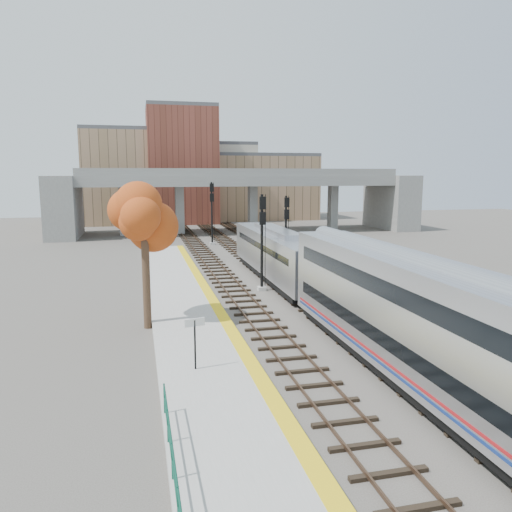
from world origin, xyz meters
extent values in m
plane|color=#47423D|center=(0.00, 0.00, 0.00)|extent=(160.00, 160.00, 0.00)
cube|color=#9E9E99|center=(-7.25, 0.00, 0.17)|extent=(4.50, 60.00, 0.35)
cube|color=yellow|center=(-5.35, 0.00, 0.35)|extent=(0.70, 60.00, 0.01)
cube|color=black|center=(-3.20, 12.50, 0.07)|extent=(2.50, 95.00, 0.14)
cube|color=brown|center=(-3.92, 12.50, 0.18)|extent=(0.07, 95.00, 0.14)
cube|color=brown|center=(-2.48, 12.50, 0.18)|extent=(0.07, 95.00, 0.14)
cube|color=black|center=(1.00, 12.50, 0.07)|extent=(2.50, 95.00, 0.14)
cube|color=brown|center=(0.28, 12.50, 0.18)|extent=(0.07, 95.00, 0.14)
cube|color=brown|center=(1.72, 12.50, 0.18)|extent=(0.07, 95.00, 0.14)
cube|color=black|center=(5.00, 12.50, 0.07)|extent=(2.50, 95.00, 0.14)
cube|color=brown|center=(4.28, 12.50, 0.18)|extent=(0.07, 95.00, 0.14)
cube|color=brown|center=(5.72, 12.50, 0.18)|extent=(0.07, 95.00, 0.14)
cube|color=slate|center=(5.00, 45.00, 7.75)|extent=(46.00, 10.00, 1.50)
cube|color=slate|center=(5.00, 40.20, 9.00)|extent=(46.00, 0.20, 1.00)
cube|color=slate|center=(5.00, 49.80, 9.00)|extent=(46.00, 0.20, 1.00)
cube|color=slate|center=(-12.00, 45.00, 3.50)|extent=(1.20, 1.60, 7.00)
cube|color=slate|center=(-4.00, 45.00, 3.50)|extent=(1.20, 1.60, 7.00)
cube|color=slate|center=(7.00, 45.00, 3.50)|extent=(1.20, 1.60, 7.00)
cube|color=slate|center=(20.00, 45.00, 3.50)|extent=(1.20, 1.60, 7.00)
cube|color=slate|center=(-20.00, 45.00, 4.25)|extent=(4.00, 12.00, 8.50)
cube|color=slate|center=(30.00, 45.00, 4.25)|extent=(4.00, 12.00, 8.50)
cube|color=#A17C5D|center=(-10.00, 65.00, 8.00)|extent=(18.00, 14.00, 16.00)
cube|color=#4C4C4F|center=(-10.00, 65.00, 16.30)|extent=(18.00, 14.00, 0.60)
cube|color=beige|center=(4.00, 70.00, 7.00)|extent=(16.00, 16.00, 14.00)
cube|color=#4C4C4F|center=(4.00, 70.00, 14.30)|extent=(16.00, 16.00, 0.60)
cube|color=brown|center=(-2.00, 62.00, 10.00)|extent=(12.00, 10.00, 20.00)
cube|color=#4C4C4F|center=(-2.00, 62.00, 20.30)|extent=(12.00, 10.00, 0.60)
cube|color=#A17C5D|center=(14.00, 68.00, 6.00)|extent=(20.00, 14.00, 12.00)
cube|color=#4C4C4F|center=(14.00, 68.00, 12.30)|extent=(20.00, 14.00, 0.60)
cube|color=black|center=(14.00, 28.00, 0.02)|extent=(14.00, 18.00, 0.04)
cube|color=#A8AAB2|center=(1.00, 10.12, 2.35)|extent=(3.00, 19.00, 3.20)
cube|color=black|center=(1.00, 19.64, 2.95)|extent=(2.20, 0.06, 1.10)
cube|color=black|center=(1.00, 10.12, 2.95)|extent=(3.02, 16.15, 0.50)
cube|color=black|center=(1.00, 10.12, 0.50)|extent=(2.70, 17.10, 0.50)
cube|color=#A8AAB2|center=(1.00, 10.12, 4.15)|extent=(1.60, 9.50, 0.40)
cube|color=#A8AAB2|center=(1.00, -12.48, 2.95)|extent=(3.00, 25.00, 4.60)
cube|color=black|center=(1.00, -12.48, 4.15)|extent=(3.02, 23.00, 0.75)
cube|color=black|center=(1.00, -12.48, 2.05)|extent=(3.02, 23.00, 0.65)
cube|color=maroon|center=(1.00, -12.48, 1.20)|extent=(3.03, 24.00, 0.12)
cube|color=navy|center=(1.00, -12.48, 1.00)|extent=(3.03, 24.00, 0.12)
cube|color=black|center=(1.00, -12.48, 0.45)|extent=(2.70, 23.75, 0.40)
cube|color=#9E9E99|center=(-1.10, 6.93, 0.15)|extent=(0.60, 0.60, 0.30)
cylinder|color=black|center=(-1.10, 6.93, 3.64)|extent=(0.21, 0.21, 7.27)
cube|color=black|center=(-1.10, 6.68, 6.65)|extent=(0.47, 0.18, 0.93)
cube|color=black|center=(-1.10, 6.68, 5.51)|extent=(0.47, 0.18, 0.93)
cube|color=#9E9E99|center=(3.00, 14.32, 0.15)|extent=(0.60, 0.60, 0.30)
cylinder|color=black|center=(3.00, 14.32, 3.41)|extent=(0.19, 0.19, 6.81)
cube|color=black|center=(3.00, 14.07, 6.23)|extent=(0.44, 0.18, 0.88)
cube|color=black|center=(3.00, 14.07, 5.16)|extent=(0.44, 0.18, 0.88)
cube|color=#9E9E99|center=(-1.10, 32.38, 0.15)|extent=(0.60, 0.60, 0.30)
cylinder|color=black|center=(-1.10, 32.38, 3.88)|extent=(0.22, 0.22, 7.76)
cube|color=black|center=(-1.10, 32.13, 7.09)|extent=(0.50, 0.18, 1.00)
cube|color=black|center=(-1.10, 32.13, 5.88)|extent=(0.50, 0.18, 1.00)
cylinder|color=black|center=(-7.87, -8.19, 1.45)|extent=(0.08, 0.08, 2.20)
cube|color=white|center=(-7.87, -8.19, 2.45)|extent=(0.89, 0.23, 0.35)
cylinder|color=#382619|center=(-9.73, -0.58, 2.97)|extent=(0.44, 0.44, 5.94)
ellipsoid|color=#B94D18|center=(-9.73, -0.58, 6.36)|extent=(3.60, 3.60, 4.24)
imported|color=#99999E|center=(10.70, 21.61, 0.59)|extent=(1.94, 3.40, 1.09)
imported|color=#99999E|center=(14.74, 27.93, 0.69)|extent=(1.93, 4.10, 1.30)
imported|color=#99999E|center=(15.91, 30.46, 0.59)|extent=(2.17, 4.00, 1.10)
camera|label=1|loc=(-10.09, -28.90, 8.76)|focal=35.00mm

